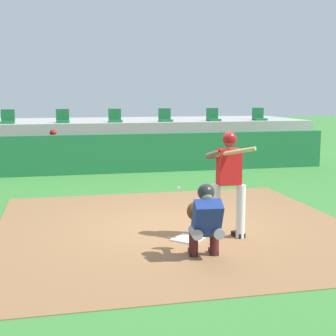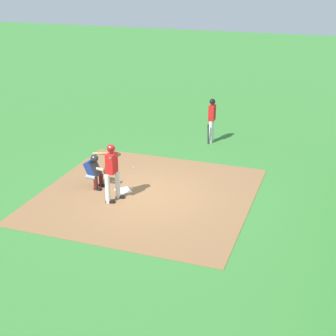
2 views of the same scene
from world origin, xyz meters
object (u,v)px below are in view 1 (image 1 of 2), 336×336
(home_plate, at_px, (188,239))
(stadium_seat_2, at_px, (63,119))
(stadium_seat_5, at_px, (213,117))
(batter_at_plate, at_px, (228,178))
(stadium_seat_6, at_px, (259,117))
(stadium_seat_1, at_px, (8,120))
(dugout_player_1, at_px, (54,150))
(catcher_crouched, at_px, (205,218))
(stadium_seat_4, at_px, (165,118))
(stadium_seat_3, at_px, (115,118))

(home_plate, distance_m, stadium_seat_2, 10.46)
(stadium_seat_5, bearing_deg, home_plate, -110.05)
(batter_at_plate, height_order, stadium_seat_6, stadium_seat_6)
(stadium_seat_1, height_order, stadium_seat_2, same)
(stadium_seat_6, bearing_deg, stadium_seat_5, 180.00)
(stadium_seat_1, bearing_deg, dugout_player_1, -53.16)
(catcher_crouched, distance_m, stadium_seat_5, 11.74)
(stadium_seat_1, bearing_deg, stadium_seat_6, 0.00)
(batter_at_plate, distance_m, stadium_seat_5, 10.64)
(home_plate, bearing_deg, dugout_player_1, 105.05)
(dugout_player_1, xyz_separation_m, stadium_seat_4, (4.05, 2.03, 0.86))
(stadium_seat_3, xyz_separation_m, stadium_seat_6, (5.57, 0.00, 0.00))
(catcher_crouched, distance_m, stadium_seat_4, 11.30)
(stadium_seat_2, xyz_separation_m, stadium_seat_4, (3.71, 0.00, 0.00))
(stadium_seat_6, bearing_deg, batter_at_plate, -115.60)
(stadium_seat_6, bearing_deg, dugout_player_1, -165.31)
(stadium_seat_1, relative_size, stadium_seat_4, 1.00)
(stadium_seat_4, bearing_deg, home_plate, -100.34)
(stadium_seat_3, relative_size, stadium_seat_4, 1.00)
(stadium_seat_4, bearing_deg, stadium_seat_6, 0.00)
(stadium_seat_3, distance_m, stadium_seat_4, 1.86)
(catcher_crouched, bearing_deg, stadium_seat_4, 80.56)
(stadium_seat_2, relative_size, stadium_seat_4, 1.00)
(stadium_seat_2, bearing_deg, stadium_seat_1, 180.00)
(catcher_crouched, relative_size, stadium_seat_2, 3.43)
(home_plate, xyz_separation_m, stadium_seat_6, (5.57, 10.18, 1.51))
(stadium_seat_3, bearing_deg, stadium_seat_4, 0.00)
(stadium_seat_4, bearing_deg, stadium_seat_5, 0.00)
(dugout_player_1, bearing_deg, stadium_seat_5, 19.01)
(catcher_crouched, xyz_separation_m, stadium_seat_2, (-1.87, 11.10, 0.93))
(catcher_crouched, relative_size, stadium_seat_4, 3.43)
(dugout_player_1, bearing_deg, stadium_seat_6, 14.69)
(stadium_seat_5, xyz_separation_m, stadium_seat_6, (1.86, 0.00, 0.00))
(stadium_seat_1, bearing_deg, stadium_seat_4, 0.00)
(stadium_seat_1, relative_size, stadium_seat_6, 1.00)
(stadium_seat_1, xyz_separation_m, stadium_seat_5, (7.43, 0.00, 0.00))
(stadium_seat_1, relative_size, stadium_seat_5, 1.00)
(dugout_player_1, relative_size, stadium_seat_2, 2.71)
(dugout_player_1, distance_m, stadium_seat_5, 6.30)
(stadium_seat_3, bearing_deg, stadium_seat_1, 180.00)
(batter_at_plate, xyz_separation_m, stadium_seat_3, (-0.69, 10.19, 0.50))
(dugout_player_1, bearing_deg, stadium_seat_1, 126.84)
(batter_at_plate, xyz_separation_m, stadium_seat_2, (-2.55, 10.19, 0.50))
(stadium_seat_4, bearing_deg, stadium_seat_2, 180.00)
(home_plate, distance_m, stadium_seat_3, 10.29)
(catcher_crouched, xyz_separation_m, stadium_seat_5, (3.70, 11.10, 0.93))
(dugout_player_1, height_order, stadium_seat_2, stadium_seat_2)
(stadium_seat_1, distance_m, stadium_seat_5, 7.43)
(batter_at_plate, xyz_separation_m, stadium_seat_5, (3.02, 10.19, 0.50))
(stadium_seat_5, bearing_deg, catcher_crouched, -108.45)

